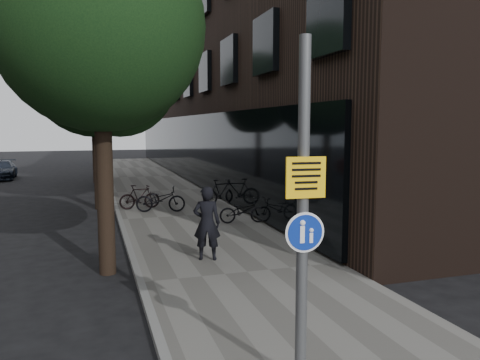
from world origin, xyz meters
name	(u,v)px	position (x,y,z in m)	size (l,w,h in m)	color
ground	(304,348)	(0.00, 0.00, 0.00)	(120.00, 120.00, 0.00)	black
sidewalk	(186,217)	(0.25, 10.00, 0.06)	(4.50, 60.00, 0.12)	slate
curb_edge	(120,221)	(-2.00, 10.00, 0.07)	(0.15, 60.00, 0.13)	slate
building_right_dark_brick	(277,33)	(8.50, 22.00, 9.00)	(12.00, 40.00, 18.00)	black
street_tree_near	(103,37)	(-2.53, 4.64, 5.11)	(4.40, 4.40, 7.50)	black
street_tree_mid	(97,77)	(-2.53, 13.14, 5.11)	(5.00, 5.00, 7.80)	black
street_tree_far	(95,93)	(-2.53, 22.14, 5.11)	(5.00, 5.00, 7.80)	black
signpost	(303,214)	(-0.52, -0.99, 2.21)	(0.48, 0.14, 4.14)	#595B5E
pedestrian	(207,223)	(-0.35, 4.51, 0.99)	(0.63, 0.42, 1.74)	black
parked_bike_facade_near	(243,211)	(1.75, 8.21, 0.52)	(0.53, 1.53, 0.80)	black
parked_bike_facade_far	(221,192)	(2.00, 11.72, 0.64)	(0.49, 1.73, 1.04)	black
parked_bike_curb_near	(161,199)	(-0.50, 10.98, 0.59)	(0.62, 1.77, 0.93)	black
parked_bike_curb_far	(140,197)	(-1.17, 11.87, 0.58)	(0.43, 1.52, 0.92)	black
parked_car_far	(1,170)	(-8.13, 25.72, 0.56)	(1.57, 3.86, 1.12)	#1C2433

